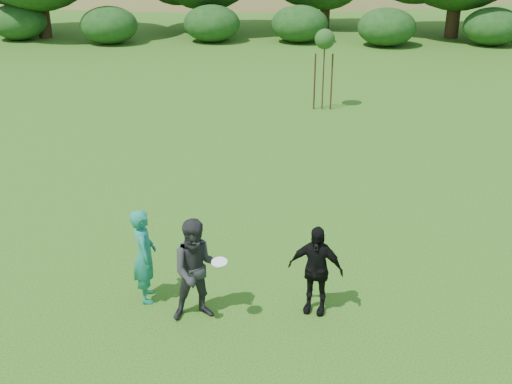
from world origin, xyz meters
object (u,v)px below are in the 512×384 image
player_teal (144,255)px  player_grey (197,270)px  sapling (325,41)px  player_black (315,270)px

player_teal → player_grey: player_grey is taller
player_grey → sapling: sapling is taller
player_grey → player_teal: bearing=138.4°
player_grey → sapling: bearing=64.2°
player_teal → sapling: 13.22m
player_teal → player_grey: bearing=-132.3°
player_teal → player_black: bearing=-109.1°
player_black → player_teal: bearing=-170.2°
player_grey → player_black: size_ratio=1.13×
player_grey → sapling: (2.81, 13.10, 1.49)m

